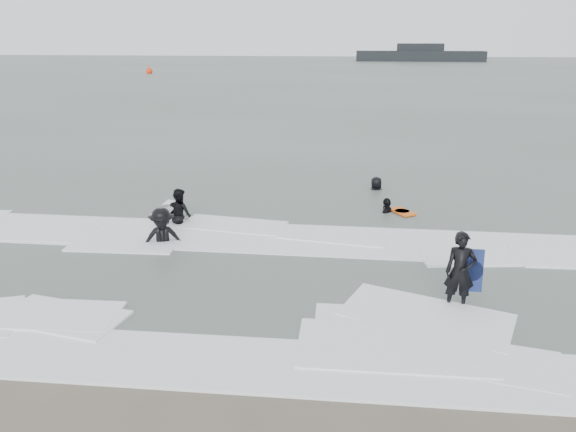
# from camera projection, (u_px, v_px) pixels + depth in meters

# --- Properties ---
(ground) EXTENTS (320.00, 320.00, 0.00)m
(ground) POSITION_uv_depth(u_px,v_px,m) (256.00, 348.00, 10.86)
(ground) COLOR brown
(ground) RESTS_ON ground
(sea) EXTENTS (320.00, 320.00, 0.00)m
(sea) POSITION_uv_depth(u_px,v_px,m) (348.00, 75.00, 86.42)
(sea) COLOR #47544C
(sea) RESTS_ON ground
(surfer_centre) EXTENTS (0.67, 0.46, 1.80)m
(surfer_centre) POSITION_uv_depth(u_px,v_px,m) (456.00, 308.00, 12.48)
(surfer_centre) COLOR black
(surfer_centre) RESTS_ON ground
(surfer_wading) EXTENTS (1.06, 1.02, 1.73)m
(surfer_wading) POSITION_uv_depth(u_px,v_px,m) (180.00, 224.00, 18.03)
(surfer_wading) COLOR black
(surfer_wading) RESTS_ON ground
(surfer_breaker) EXTENTS (1.43, 1.09, 1.96)m
(surfer_breaker) POSITION_uv_depth(u_px,v_px,m) (163.00, 245.00, 16.22)
(surfer_breaker) COLOR black
(surfer_breaker) RESTS_ON ground
(surfer_right_near) EXTENTS (0.81, 1.06, 1.68)m
(surfer_right_near) POSITION_uv_depth(u_px,v_px,m) (387.00, 213.00, 19.17)
(surfer_right_near) COLOR black
(surfer_right_near) RESTS_ON ground
(surfer_right_far) EXTENTS (0.94, 0.73, 1.70)m
(surfer_right_far) POSITION_uv_depth(u_px,v_px,m) (376.00, 191.00, 21.93)
(surfer_right_far) COLOR black
(surfer_right_far) RESTS_ON ground
(surf_foam) EXTENTS (30.03, 9.06, 0.09)m
(surf_foam) POSITION_uv_depth(u_px,v_px,m) (282.00, 271.00, 14.34)
(surf_foam) COLOR white
(surf_foam) RESTS_ON ground
(bodyboards) EXTENTS (9.22, 7.25, 1.25)m
(bodyboards) POSITION_uv_depth(u_px,v_px,m) (333.00, 225.00, 16.37)
(bodyboards) COLOR #101B4B
(bodyboards) RESTS_ON ground
(buoy) EXTENTS (1.00, 1.00, 1.65)m
(buoy) POSITION_uv_depth(u_px,v_px,m) (149.00, 71.00, 89.16)
(buoy) COLOR #F32B0A
(buoy) RESTS_ON ground
(vessel_horizon) EXTENTS (29.58, 5.28, 4.01)m
(vessel_horizon) POSITION_uv_depth(u_px,v_px,m) (420.00, 55.00, 131.44)
(vessel_horizon) COLOR black
(vessel_horizon) RESTS_ON ground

